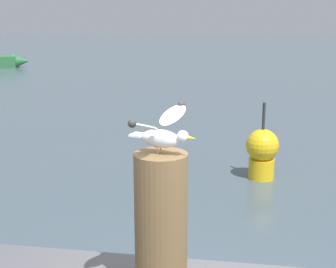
{
  "coord_description": "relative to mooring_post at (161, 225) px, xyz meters",
  "views": [
    {
      "loc": [
        0.04,
        -3.01,
        2.8
      ],
      "look_at": [
        -0.42,
        -0.17,
        2.09
      ],
      "focal_mm": 53.53,
      "sensor_mm": 36.0,
      "label": 1
    }
  ],
  "objects": [
    {
      "name": "channel_buoy",
      "position": [
        0.73,
        5.76,
        -1.15
      ],
      "size": [
        0.56,
        0.56,
        1.33
      ],
      "color": "yellow",
      "rests_on": "ground_plane"
    },
    {
      "name": "mooring_post",
      "position": [
        0.0,
        0.0,
        0.0
      ],
      "size": [
        0.3,
        0.3,
        0.84
      ],
      "primitive_type": "cylinder",
      "color": "brown",
      "rests_on": "harbor_quay"
    },
    {
      "name": "seagull",
      "position": [
        0.0,
        -0.0,
        0.55
      ],
      "size": [
        0.39,
        0.59,
        0.25
      ],
      "color": "tan",
      "rests_on": "mooring_post"
    }
  ]
}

